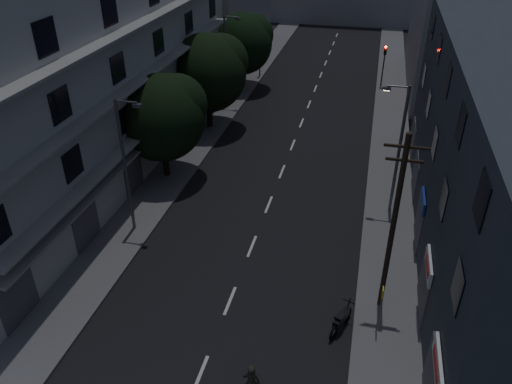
% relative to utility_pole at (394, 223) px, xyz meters
% --- Properties ---
extents(ground, '(160.00, 160.00, 0.00)m').
position_rel_utility_pole_xyz_m(ground, '(-7.14, 17.17, -4.87)').
color(ground, black).
rests_on(ground, ground).
extents(sidewalk_left, '(3.00, 90.00, 0.15)m').
position_rel_utility_pole_xyz_m(sidewalk_left, '(-14.64, 17.17, -4.79)').
color(sidewalk_left, '#565659').
rests_on(sidewalk_left, ground).
extents(sidewalk_right, '(3.00, 90.00, 0.15)m').
position_rel_utility_pole_xyz_m(sidewalk_right, '(0.36, 17.17, -4.79)').
color(sidewalk_right, '#565659').
rests_on(sidewalk_right, ground).
extents(lane_markings, '(0.15, 60.50, 0.01)m').
position_rel_utility_pole_xyz_m(lane_markings, '(-7.14, 23.42, -4.86)').
color(lane_markings, beige).
rests_on(lane_markings, ground).
extents(building_left, '(7.00, 36.00, 14.00)m').
position_rel_utility_pole_xyz_m(building_left, '(-19.12, 10.17, 2.13)').
color(building_left, '#A7A7A2').
rests_on(building_left, ground).
extents(building_right, '(6.19, 28.00, 11.00)m').
position_rel_utility_pole_xyz_m(building_right, '(4.85, 6.17, 0.63)').
color(building_right, '#282E36').
rests_on(building_right, ground).
extents(building_far_right, '(6.00, 20.00, 13.00)m').
position_rel_utility_pole_xyz_m(building_far_right, '(4.86, 34.17, 1.63)').
color(building_far_right, slate).
rests_on(building_far_right, ground).
extents(tree_near, '(5.82, 5.82, 7.18)m').
position_rel_utility_pole_xyz_m(tree_near, '(-14.82, 9.69, -0.22)').
color(tree_near, black).
rests_on(tree_near, sidewalk_left).
extents(tree_mid, '(6.27, 6.27, 7.72)m').
position_rel_utility_pole_xyz_m(tree_mid, '(-14.48, 18.45, 0.11)').
color(tree_mid, black).
rests_on(tree_mid, sidewalk_left).
extents(tree_far, '(5.87, 5.87, 7.26)m').
position_rel_utility_pole_xyz_m(tree_far, '(-14.32, 28.64, -0.17)').
color(tree_far, black).
rests_on(tree_far, sidewalk_left).
extents(traffic_signal_far_right, '(0.28, 0.37, 4.10)m').
position_rel_utility_pole_xyz_m(traffic_signal_far_right, '(-0.71, 32.09, -1.77)').
color(traffic_signal_far_right, black).
rests_on(traffic_signal_far_right, sidewalk_right).
extents(traffic_signal_far_left, '(0.28, 0.37, 4.10)m').
position_rel_utility_pole_xyz_m(traffic_signal_far_left, '(-13.50, 32.47, -1.77)').
color(traffic_signal_far_left, black).
rests_on(traffic_signal_far_left, sidewalk_left).
extents(street_lamp_left_near, '(1.51, 0.25, 8.00)m').
position_rel_utility_pole_xyz_m(street_lamp_left_near, '(-14.19, 3.15, -0.27)').
color(street_lamp_left_near, '#505357').
rests_on(street_lamp_left_near, sidewalk_left).
extents(street_lamp_right, '(1.51, 0.25, 8.00)m').
position_rel_utility_pole_xyz_m(street_lamp_right, '(0.27, 8.74, -0.27)').
color(street_lamp_right, '#525559').
rests_on(street_lamp_right, sidewalk_right).
extents(street_lamp_left_far, '(1.51, 0.25, 8.00)m').
position_rel_utility_pole_xyz_m(street_lamp_left_far, '(-14.47, 23.62, -0.27)').
color(street_lamp_left_far, '#5A5C61').
rests_on(street_lamp_left_far, sidewalk_left).
extents(utility_pole, '(1.80, 0.24, 9.00)m').
position_rel_utility_pole_xyz_m(utility_pole, '(0.00, 0.00, 0.00)').
color(utility_pole, black).
rests_on(utility_pole, sidewalk_right).
extents(bus_stop_sign, '(0.06, 0.35, 2.52)m').
position_rel_utility_pole_xyz_m(bus_stop_sign, '(-0.11, -1.79, -2.98)').
color(bus_stop_sign, '#595B60').
rests_on(bus_stop_sign, sidewalk_right).
extents(motorcycle, '(1.00, 1.99, 1.35)m').
position_rel_utility_pole_xyz_m(motorcycle, '(-1.72, -1.94, -4.34)').
color(motorcycle, black).
rests_on(motorcycle, ground).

